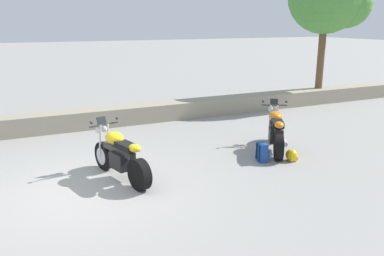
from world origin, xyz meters
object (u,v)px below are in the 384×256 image
object	(u,v)px
motorcycle_orange_centre	(276,131)
rider_helmet	(292,155)
motorcycle_yellow_near_left	(120,156)
rider_backpack	(262,151)

from	to	relation	value
motorcycle_orange_centre	rider_helmet	size ratio (longest dim) A/B	6.62
motorcycle_yellow_near_left	motorcycle_orange_centre	distance (m)	4.04
motorcycle_orange_centre	rider_backpack	world-z (taller)	motorcycle_orange_centre
rider_backpack	rider_helmet	bearing A→B (deg)	-22.64
motorcycle_yellow_near_left	rider_backpack	bearing A→B (deg)	-6.81
motorcycle_yellow_near_left	rider_helmet	bearing A→B (deg)	-9.57
motorcycle_orange_centre	motorcycle_yellow_near_left	bearing A→B (deg)	-177.40
motorcycle_orange_centre	rider_helmet	bearing A→B (deg)	-99.67
rider_backpack	motorcycle_orange_centre	bearing A→B (deg)	35.98
motorcycle_yellow_near_left	rider_helmet	distance (m)	3.97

